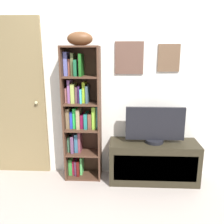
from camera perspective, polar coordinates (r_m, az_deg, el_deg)
The scene contains 6 objects.
back_wall at distance 2.90m, azimuth 2.29°, elevation 8.55°, with size 4.80×0.08×2.53m.
bookshelf at distance 2.89m, azimuth -7.82°, elevation -0.51°, with size 0.44×0.28×1.64m.
football at distance 2.76m, azimuth -7.91°, elevation 17.45°, with size 0.29×0.15×0.15m, color brown.
tv_stand at distance 2.98m, azimuth 10.13°, elevation -11.91°, with size 1.08×0.38×0.50m.
television at distance 2.81m, azimuth 10.54°, elevation -3.31°, with size 0.70×0.22×0.44m.
door at distance 3.21m, azimuth -23.33°, elevation 2.96°, with size 0.84×0.09×1.99m.
Camera 1 is at (0.02, -1.76, 1.54)m, focal length 37.09 mm.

